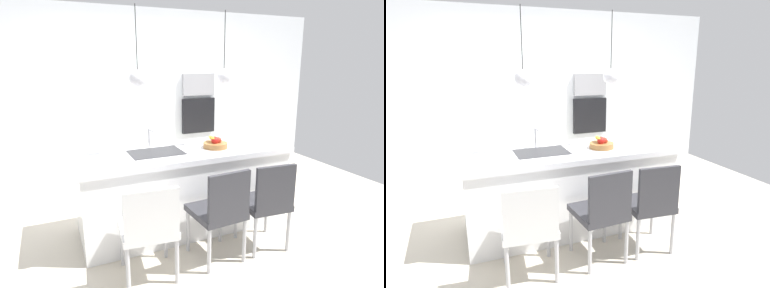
% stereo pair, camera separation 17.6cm
% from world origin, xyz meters
% --- Properties ---
extents(floor, '(6.60, 6.60, 0.00)m').
position_xyz_m(floor, '(0.00, 0.00, 0.00)').
color(floor, beige).
rests_on(floor, ground).
extents(back_wall, '(6.00, 0.10, 2.60)m').
position_xyz_m(back_wall, '(0.00, 1.65, 1.30)').
color(back_wall, white).
rests_on(back_wall, ground).
extents(kitchen_island, '(2.34, 0.86, 0.91)m').
position_xyz_m(kitchen_island, '(0.00, 0.00, 0.46)').
color(kitchen_island, white).
rests_on(kitchen_island, ground).
extents(sink_basin, '(0.56, 0.40, 0.02)m').
position_xyz_m(sink_basin, '(-0.32, 0.00, 0.91)').
color(sink_basin, '#2D2D30').
rests_on(sink_basin, kitchen_island).
extents(faucet, '(0.02, 0.17, 0.22)m').
position_xyz_m(faucet, '(-0.32, 0.21, 1.05)').
color(faucet, silver).
rests_on(faucet, kitchen_island).
extents(fruit_bowl, '(0.27, 0.27, 0.14)m').
position_xyz_m(fruit_bowl, '(0.35, -0.08, 0.96)').
color(fruit_bowl, '#9E6B38').
rests_on(fruit_bowl, kitchen_island).
extents(microwave, '(0.54, 0.08, 0.34)m').
position_xyz_m(microwave, '(0.92, 1.58, 1.49)').
color(microwave, '#9E9EA3').
rests_on(microwave, back_wall).
extents(oven, '(0.56, 0.08, 0.56)m').
position_xyz_m(oven, '(0.92, 1.58, 0.99)').
color(oven, black).
rests_on(oven, back_wall).
extents(chair_near, '(0.52, 0.51, 0.88)m').
position_xyz_m(chair_near, '(-0.64, -0.77, 0.50)').
color(chair_near, silver).
rests_on(chair_near, ground).
extents(chair_middle, '(0.47, 0.50, 0.92)m').
position_xyz_m(chair_middle, '(0.03, -0.77, 0.52)').
color(chair_middle, '#333338').
rests_on(chair_middle, ground).
extents(chair_far, '(0.47, 0.50, 0.92)m').
position_xyz_m(chair_far, '(0.56, -0.77, 0.52)').
color(chair_far, '#333338').
rests_on(chair_far, ground).
extents(pendant_light_left, '(0.17, 0.17, 0.77)m').
position_xyz_m(pendant_light_left, '(-0.48, 0.00, 1.69)').
color(pendant_light_left, silver).
extents(pendant_light_right, '(0.17, 0.17, 0.77)m').
position_xyz_m(pendant_light_right, '(0.48, 0.00, 1.69)').
color(pendant_light_right, silver).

